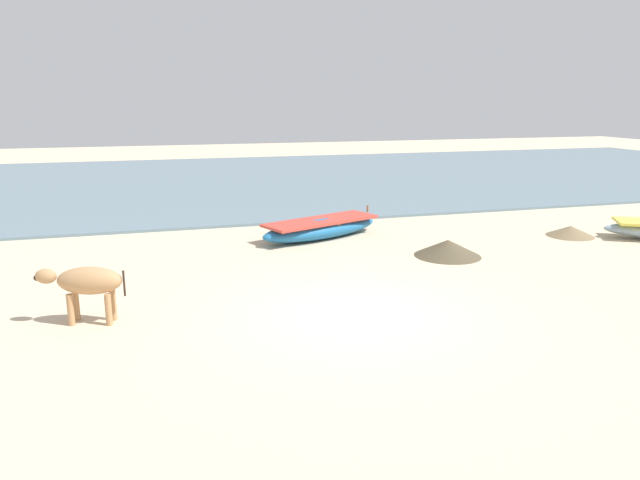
# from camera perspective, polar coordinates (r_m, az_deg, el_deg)

# --- Properties ---
(ground) EXTENTS (80.00, 80.00, 0.00)m
(ground) POSITION_cam_1_polar(r_m,az_deg,el_deg) (10.32, 3.61, -7.22)
(ground) COLOR beige
(sea_water) EXTENTS (60.00, 20.00, 0.08)m
(sea_water) POSITION_cam_1_polar(r_m,az_deg,el_deg) (27.25, -9.18, 5.70)
(sea_water) COLOR slate
(sea_water) RESTS_ON ground
(fishing_boat_1) EXTENTS (3.79, 2.35, 0.71)m
(fishing_boat_1) POSITION_cam_1_polar(r_m,az_deg,el_deg) (15.80, 0.10, 1.17)
(fishing_boat_1) COLOR #1E669E
(fishing_boat_1) RESTS_ON ground
(cow_adult_tan) EXTENTS (1.46, 0.70, 0.96)m
(cow_adult_tan) POSITION_cam_1_polar(r_m,az_deg,el_deg) (10.48, -21.54, -3.86)
(cow_adult_tan) COLOR tan
(cow_adult_tan) RESTS_ON ground
(debris_pile_0) EXTENTS (1.78, 1.78, 0.39)m
(debris_pile_0) POSITION_cam_1_polar(r_m,az_deg,el_deg) (14.34, 12.18, -0.75)
(debris_pile_0) COLOR brown
(debris_pile_0) RESTS_ON ground
(debris_pile_1) EXTENTS (1.63, 1.63, 0.28)m
(debris_pile_1) POSITION_cam_1_polar(r_m,az_deg,el_deg) (17.45, 22.95, 0.81)
(debris_pile_1) COLOR #7A6647
(debris_pile_1) RESTS_ON ground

